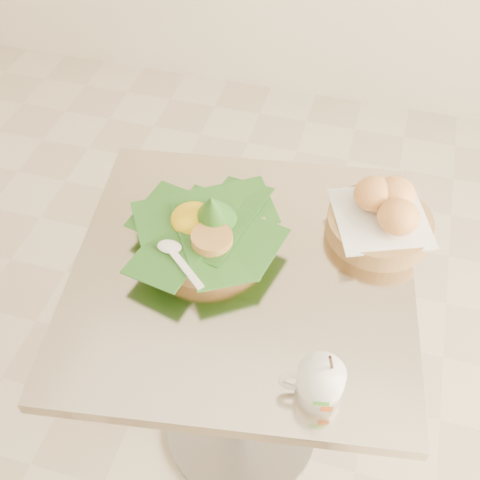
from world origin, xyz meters
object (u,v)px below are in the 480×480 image
(rice_basket, at_px, (207,229))
(bread_basket, at_px, (383,216))
(cafe_table, at_px, (242,329))
(coffee_mug, at_px, (319,382))

(rice_basket, relative_size, bread_basket, 1.30)
(cafe_table, height_order, rice_basket, rice_basket)
(bread_basket, bearing_deg, cafe_table, -145.00)
(rice_basket, bearing_deg, bread_basket, 20.36)
(rice_basket, bearing_deg, cafe_table, -29.00)
(cafe_table, bearing_deg, bread_basket, 35.00)
(cafe_table, distance_m, coffee_mug, 0.40)
(cafe_table, relative_size, bread_basket, 3.19)
(cafe_table, height_order, bread_basket, bread_basket)
(bread_basket, height_order, coffee_mug, coffee_mug)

